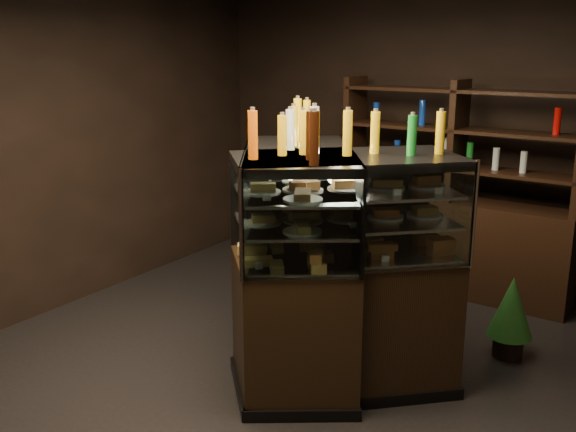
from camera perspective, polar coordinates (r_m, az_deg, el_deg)
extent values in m
plane|color=black|center=(4.87, 2.21, -13.11)|extent=(5.00, 5.00, 0.00)
cube|color=black|center=(6.63, 13.46, 7.63)|extent=(5.00, 0.02, 3.00)
cube|color=black|center=(6.02, -18.77, 6.58)|extent=(0.02, 5.00, 3.00)
cube|color=black|center=(4.44, 4.89, -9.23)|extent=(1.54, 1.51, 0.94)
cube|color=black|center=(4.63, 4.77, -14.11)|extent=(1.59, 1.55, 0.08)
cube|color=black|center=(4.12, 5.22, 4.96)|extent=(1.54, 1.51, 0.06)
cube|color=silver|center=(4.27, 5.03, -3.32)|extent=(1.46, 1.43, 0.02)
cube|color=silver|center=(4.21, 5.10, -0.45)|extent=(1.46, 1.43, 0.02)
cube|color=silver|center=(4.16, 5.16, 2.20)|extent=(1.46, 1.43, 0.02)
cube|color=white|center=(3.84, 6.59, -0.42)|extent=(1.06, 0.99, 0.66)
cylinder|color=silver|center=(4.11, 16.20, 0.10)|extent=(0.03, 0.03, 0.68)
cylinder|color=silver|center=(3.71, -4.17, -0.90)|extent=(0.03, 0.03, 0.68)
cube|color=black|center=(4.65, 0.97, -8.05)|extent=(1.40, 1.60, 0.94)
cube|color=black|center=(4.83, 0.95, -12.77)|extent=(1.44, 1.65, 0.08)
cube|color=black|center=(4.34, 1.04, 5.52)|extent=(1.40, 1.60, 0.06)
cube|color=silver|center=(4.49, 1.00, -2.38)|extent=(1.32, 1.52, 0.02)
cube|color=silver|center=(4.43, 1.01, 0.36)|extent=(1.32, 1.52, 0.02)
cube|color=silver|center=(4.38, 1.02, 2.89)|extent=(1.32, 1.52, 0.02)
cube|color=white|center=(4.41, -3.80, 1.61)|extent=(0.80, 1.20, 0.66)
cylinder|color=silver|center=(3.71, -4.17, -0.90)|extent=(0.03, 0.03, 0.68)
cylinder|color=silver|center=(5.11, -3.30, 3.44)|extent=(0.03, 0.03, 0.68)
cube|color=#DC8F4F|center=(4.11, -3.00, -3.45)|extent=(0.19, 0.19, 0.06)
cube|color=#DC8F4F|center=(4.18, 2.50, -3.14)|extent=(0.19, 0.19, 0.06)
cube|color=#DC8F4F|center=(4.28, 7.78, -2.82)|extent=(0.19, 0.19, 0.06)
cube|color=#DC8F4F|center=(4.42, 12.75, -2.49)|extent=(0.19, 0.19, 0.06)
cylinder|color=white|center=(4.10, -2.30, -0.58)|extent=(0.24, 0.24, 0.02)
cube|color=#DC8F4F|center=(4.09, -2.30, -0.11)|extent=(0.18, 0.18, 0.05)
cylinder|color=white|center=(4.14, 1.45, -0.40)|extent=(0.24, 0.24, 0.02)
cube|color=#DC8F4F|center=(4.13, 1.45, 0.06)|extent=(0.18, 0.18, 0.05)
cylinder|color=white|center=(4.20, 5.10, -0.22)|extent=(0.24, 0.24, 0.02)
cube|color=#DC8F4F|center=(4.19, 5.11, 0.23)|extent=(0.18, 0.18, 0.05)
cylinder|color=white|center=(4.28, 8.64, -0.05)|extent=(0.24, 0.24, 0.02)
cube|color=#DC8F4F|center=(4.27, 8.65, 0.40)|extent=(0.18, 0.18, 0.05)
cylinder|color=white|center=(4.38, 12.03, 0.11)|extent=(0.24, 0.24, 0.02)
cube|color=#DC8F4F|center=(4.37, 12.05, 0.55)|extent=(0.18, 0.18, 0.05)
cylinder|color=white|center=(4.05, -2.33, 2.15)|extent=(0.24, 0.24, 0.02)
cube|color=#DC8F4F|center=(4.04, -2.33, 2.62)|extent=(0.18, 0.18, 0.05)
cylinder|color=white|center=(4.09, 1.47, 2.30)|extent=(0.24, 0.24, 0.02)
cube|color=#DC8F4F|center=(4.09, 1.47, 2.77)|extent=(0.18, 0.18, 0.05)
cylinder|color=white|center=(4.16, 5.17, 2.43)|extent=(0.24, 0.24, 0.02)
cube|color=#DC8F4F|center=(4.15, 5.18, 2.90)|extent=(0.18, 0.18, 0.05)
cylinder|color=white|center=(4.24, 8.74, 2.56)|extent=(0.24, 0.24, 0.02)
cube|color=#DC8F4F|center=(4.23, 8.76, 3.01)|extent=(0.18, 0.18, 0.05)
cylinder|color=white|center=(4.33, 12.17, 2.66)|extent=(0.24, 0.24, 0.02)
cube|color=#DC8F4F|center=(4.33, 12.19, 3.11)|extent=(0.18, 0.18, 0.05)
cube|color=#DC8F4F|center=(5.06, 0.36, 0.04)|extent=(0.17, 0.20, 0.06)
cube|color=#DC8F4F|center=(4.67, 0.48, -1.21)|extent=(0.17, 0.20, 0.06)
cube|color=#DC8F4F|center=(4.28, 0.61, -2.69)|extent=(0.17, 0.20, 0.06)
cube|color=#DC8F4F|center=(3.90, 0.77, -4.45)|extent=(0.17, 0.20, 0.06)
cylinder|color=white|center=(4.95, 0.80, 2.12)|extent=(0.24, 0.24, 0.02)
cube|color=#DC8F4F|center=(4.95, 0.80, 2.51)|extent=(0.16, 0.19, 0.05)
cylinder|color=white|center=(4.69, 0.90, 1.40)|extent=(0.24, 0.24, 0.02)
cube|color=#DC8F4F|center=(4.68, 0.90, 1.81)|extent=(0.16, 0.19, 0.05)
cylinder|color=white|center=(4.42, 1.01, 0.58)|extent=(0.24, 0.24, 0.02)
cube|color=#DC8F4F|center=(4.41, 1.02, 1.02)|extent=(0.16, 0.19, 0.05)
cylinder|color=white|center=(4.16, 1.14, -0.33)|extent=(0.24, 0.24, 0.02)
cube|color=#DC8F4F|center=(4.15, 1.14, 0.13)|extent=(0.16, 0.19, 0.05)
cylinder|color=white|center=(3.89, 1.29, -1.38)|extent=(0.24, 0.24, 0.02)
cube|color=#DC8F4F|center=(3.88, 1.29, -0.89)|extent=(0.16, 0.19, 0.05)
cylinder|color=white|center=(4.91, 0.81, 4.39)|extent=(0.24, 0.24, 0.02)
cube|color=#DC8F4F|center=(4.91, 0.81, 4.79)|extent=(0.16, 0.19, 0.05)
cylinder|color=white|center=(4.65, 0.91, 3.79)|extent=(0.24, 0.24, 0.02)
cube|color=#DC8F4F|center=(4.64, 0.91, 4.21)|extent=(0.16, 0.19, 0.05)
cylinder|color=white|center=(4.38, 1.03, 3.12)|extent=(0.24, 0.24, 0.02)
cube|color=#DC8F4F|center=(4.37, 1.03, 3.56)|extent=(0.16, 0.19, 0.05)
cylinder|color=white|center=(4.11, 1.16, 2.35)|extent=(0.24, 0.24, 0.02)
cube|color=#DC8F4F|center=(4.10, 1.16, 2.82)|extent=(0.16, 0.19, 0.05)
cylinder|color=white|center=(3.84, 1.30, 1.48)|extent=(0.24, 0.24, 0.02)
cube|color=#DC8F4F|center=(3.84, 1.31, 1.98)|extent=(0.16, 0.19, 0.05)
cylinder|color=silver|center=(3.98, -3.21, 7.13)|extent=(0.06, 0.06, 0.28)
cylinder|color=silver|center=(3.96, -3.24, 9.28)|extent=(0.03, 0.03, 0.02)
cylinder|color=black|center=(4.01, -0.33, 7.21)|extent=(0.06, 0.06, 0.28)
cylinder|color=silver|center=(3.99, -0.33, 9.34)|extent=(0.03, 0.03, 0.02)
cylinder|color=#0F38B2|center=(4.05, 2.51, 7.27)|extent=(0.06, 0.06, 0.28)
cylinder|color=silver|center=(4.03, 2.53, 9.38)|extent=(0.03, 0.03, 0.02)
cylinder|color=yellow|center=(4.10, 5.28, 7.31)|extent=(0.06, 0.06, 0.28)
cylinder|color=silver|center=(4.08, 5.33, 9.40)|extent=(0.03, 0.03, 0.02)
cylinder|color=#B20C0A|center=(4.16, 7.98, 7.33)|extent=(0.06, 0.06, 0.28)
cylinder|color=silver|center=(4.14, 8.06, 9.39)|extent=(0.03, 0.03, 0.02)
cylinder|color=#D8590A|center=(4.22, 10.60, 7.34)|extent=(0.06, 0.06, 0.28)
cylinder|color=silver|center=(4.21, 10.70, 9.37)|extent=(0.03, 0.03, 0.02)
cylinder|color=#147223|center=(4.30, 13.14, 7.33)|extent=(0.06, 0.06, 0.28)
cylinder|color=silver|center=(4.28, 13.25, 9.32)|extent=(0.03, 0.03, 0.02)
cylinder|color=silver|center=(4.92, 0.80, 8.60)|extent=(0.06, 0.06, 0.28)
cylinder|color=silver|center=(4.91, 0.81, 10.34)|extent=(0.03, 0.03, 0.02)
cylinder|color=black|center=(4.72, 0.88, 8.34)|extent=(0.06, 0.06, 0.28)
cylinder|color=silver|center=(4.71, 0.88, 10.15)|extent=(0.03, 0.03, 0.02)
cylinder|color=#0F38B2|center=(4.52, 0.96, 8.06)|extent=(0.06, 0.06, 0.28)
cylinder|color=silver|center=(4.51, 0.97, 9.95)|extent=(0.03, 0.03, 0.02)
cylinder|color=yellow|center=(4.32, 1.05, 7.75)|extent=(0.06, 0.06, 0.28)
cylinder|color=silver|center=(4.31, 1.06, 9.73)|extent=(0.03, 0.03, 0.02)
cylinder|color=#B20C0A|center=(4.12, 1.14, 7.41)|extent=(0.06, 0.06, 0.28)
cylinder|color=silver|center=(4.10, 1.16, 9.49)|extent=(0.03, 0.03, 0.02)
cylinder|color=#D8590A|center=(3.92, 1.25, 7.04)|extent=(0.06, 0.06, 0.28)
cylinder|color=silver|center=(3.90, 1.26, 9.22)|extent=(0.03, 0.03, 0.02)
cylinder|color=#147223|center=(3.72, 1.37, 6.63)|extent=(0.06, 0.06, 0.28)
cylinder|color=silver|center=(3.70, 1.39, 8.92)|extent=(0.03, 0.03, 0.02)
cylinder|color=black|center=(5.23, 18.95, -10.84)|extent=(0.22, 0.22, 0.17)
cone|color=#17521A|center=(5.11, 19.24, -7.62)|extent=(0.34, 0.34, 0.47)
cone|color=#17521A|center=(5.06, 19.39, -6.00)|extent=(0.26, 0.26, 0.33)
cube|color=black|center=(6.33, 14.27, -2.49)|extent=(2.24, 0.52, 0.90)
cube|color=black|center=(6.57, 5.94, 7.45)|extent=(0.08, 0.38, 1.10)
cube|color=black|center=(6.11, 14.85, 6.51)|extent=(0.08, 0.38, 1.10)
cube|color=black|center=(6.15, 14.70, 4.20)|extent=(2.20, 0.48, 0.03)
cube|color=black|center=(6.10, 14.92, 7.44)|extent=(2.20, 0.48, 0.03)
cube|color=black|center=(6.07, 15.13, 10.71)|extent=(2.20, 0.48, 0.03)
cylinder|color=silver|center=(6.47, 7.75, 6.17)|extent=(0.06, 0.06, 0.22)
cylinder|color=black|center=(6.37, 9.68, 5.95)|extent=(0.06, 0.06, 0.22)
cylinder|color=#0F38B2|center=(6.27, 11.68, 5.72)|extent=(0.06, 0.06, 0.22)
cylinder|color=yellow|center=(6.17, 13.73, 5.48)|extent=(0.06, 0.06, 0.22)
cylinder|color=#B20C0A|center=(6.09, 15.84, 5.22)|extent=(0.06, 0.06, 0.22)
cylinder|color=#D8590A|center=(6.02, 18.01, 4.95)|extent=(0.06, 0.06, 0.22)
cylinder|color=#147223|center=(5.95, 20.22, 4.66)|extent=(0.06, 0.06, 0.22)
cylinder|color=silver|center=(5.89, 22.48, 4.36)|extent=(0.06, 0.06, 0.22)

